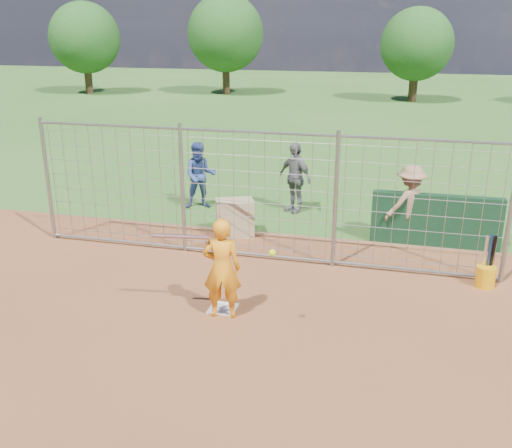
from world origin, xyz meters
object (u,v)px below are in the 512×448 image
(bystander_c, at_px, (410,204))
(bystander_a, at_px, (200,176))
(batter, at_px, (222,269))
(equipment_bin, at_px, (235,218))
(bystander_b, at_px, (295,177))
(bucket_with_bats, at_px, (486,274))

(bystander_c, bearing_deg, bystander_a, -46.79)
(batter, height_order, equipment_bin, batter)
(bystander_a, relative_size, equipment_bin, 2.07)
(batter, relative_size, bystander_b, 0.95)
(bystander_c, distance_m, bucket_with_bats, 2.43)
(batter, distance_m, bystander_c, 4.96)
(bystander_c, distance_m, equipment_bin, 3.71)
(bystander_a, height_order, bystander_b, bystander_b)
(batter, bearing_deg, bucket_with_bats, -163.17)
(bystander_a, bearing_deg, bystander_b, -13.04)
(bystander_c, bearing_deg, equipment_bin, -25.25)
(equipment_bin, distance_m, bucket_with_bats, 5.19)
(bystander_a, distance_m, bystander_b, 2.34)
(bystander_a, distance_m, bucket_with_bats, 7.13)
(bucket_with_bats, bearing_deg, bystander_a, 153.98)
(bystander_b, bearing_deg, bystander_c, 5.55)
(bystander_b, relative_size, bucket_with_bats, 1.76)
(equipment_bin, height_order, bucket_with_bats, bucket_with_bats)
(bystander_b, height_order, equipment_bin, bystander_b)
(bystander_b, xyz_separation_m, bucket_with_bats, (4.06, -3.40, -0.61))
(bystander_b, height_order, bystander_c, bystander_b)
(bystander_a, distance_m, equipment_bin, 2.26)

